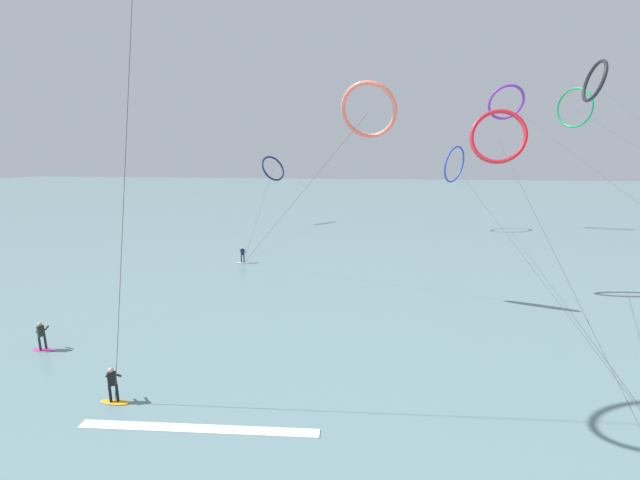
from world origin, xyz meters
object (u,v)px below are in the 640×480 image
at_px(kite_coral, 368,111).
at_px(kite_charcoal, 595,81).
at_px(surfer_magenta, 42,338).
at_px(kite_emerald, 575,108).
at_px(surfer_ivory, 243,256).
at_px(kite_violet, 506,102).
at_px(kite_cobalt, 454,165).
at_px(surfer_amber, 113,387).
at_px(kite_crimson, 498,137).
at_px(kite_navy, 273,168).

bearing_deg(kite_coral, kite_charcoal, -119.86).
height_order(surfer_magenta, kite_emerald, kite_emerald).
height_order(surfer_ivory, kite_violet, kite_violet).
bearing_deg(kite_coral, kite_emerald, -114.78).
bearing_deg(kite_emerald, kite_violet, 44.15).
distance_m(kite_violet, kite_cobalt, 11.63).
distance_m(surfer_magenta, kite_charcoal, 60.40).
bearing_deg(surfer_amber, surfer_magenta, 129.18).
relative_size(surfer_ivory, kite_charcoal, 0.04).
bearing_deg(kite_violet, kite_cobalt, 13.88).
xyz_separation_m(surfer_magenta, kite_charcoal, (43.67, 37.13, 19.03)).
relative_size(surfer_amber, surfer_magenta, 1.00).
distance_m(kite_cobalt, kite_coral, 35.32).
height_order(surfer_magenta, kite_coral, kite_coral).
height_order(surfer_magenta, kite_crimson, kite_crimson).
xyz_separation_m(surfer_amber, kite_cobalt, (21.86, 46.89, 9.00)).
xyz_separation_m(surfer_ivory, kite_coral, (12.94, -10.03, 13.04)).
height_order(surfer_magenta, kite_charcoal, kite_charcoal).
distance_m(kite_coral, kite_navy, 39.32).
xyz_separation_m(surfer_amber, kite_navy, (-6.13, 49.08, 8.27)).
relative_size(surfer_amber, surfer_ivory, 1.00).
bearing_deg(kite_navy, kite_crimson, -106.23).
relative_size(surfer_amber, kite_navy, 0.06).
xyz_separation_m(kite_charcoal, kite_navy, (-42.62, 8.14, -10.76)).
xyz_separation_m(surfer_amber, kite_violet, (28.95, 49.47, 17.85)).
bearing_deg(kite_violet, kite_charcoal, 125.44).
xyz_separation_m(kite_crimson, kite_charcoal, (16.64, 23.26, 7.56)).
distance_m(surfer_ivory, kite_charcoal, 46.71).
bearing_deg(surfer_ivory, kite_navy, -123.51).
xyz_separation_m(surfer_ivory, kite_navy, (-3.58, 25.33, 8.27)).
bearing_deg(kite_violet, surfer_ivory, 33.15).
relative_size(kite_cobalt, kite_navy, 1.88).
bearing_deg(kite_coral, kite_navy, -51.03).
relative_size(kite_charcoal, kite_navy, 1.54).
xyz_separation_m(surfer_magenta, kite_crimson, (27.03, 13.87, 11.47)).
distance_m(kite_crimson, kite_charcoal, 29.58).
height_order(kite_emerald, kite_navy, kite_emerald).
xyz_separation_m(kite_cobalt, kite_coral, (-11.47, -33.17, 4.04)).
distance_m(surfer_magenta, kite_coral, 24.02).
bearing_deg(kite_cobalt, kite_coral, 18.63).
bearing_deg(surfer_ivory, kite_charcoal, 162.22).
bearing_deg(kite_emerald, surfer_magenta, 103.19).
height_order(kite_cobalt, kite_charcoal, kite_charcoal).
relative_size(kite_violet, kite_navy, 1.94).
relative_size(kite_cobalt, kite_emerald, 1.04).
height_order(kite_crimson, kite_navy, kite_crimson).
height_order(kite_coral, kite_charcoal, kite_charcoal).
bearing_deg(kite_emerald, surfer_amber, 110.58).
height_order(surfer_amber, kite_violet, kite_violet).
bearing_deg(kite_navy, kite_emerald, -58.22).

